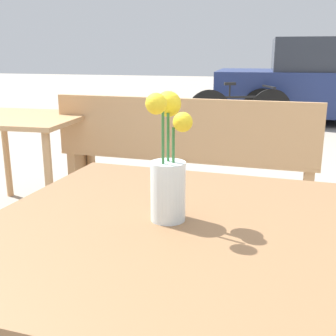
{
  "coord_description": "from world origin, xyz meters",
  "views": [
    {
      "loc": [
        0.22,
        -0.94,
        1.13
      ],
      "look_at": [
        -0.04,
        0.02,
        0.86
      ],
      "focal_mm": 45.0,
      "sensor_mm": 36.0,
      "label": 1
    }
  ],
  "objects_px": {
    "flower_vase": "(168,176)",
    "bench_near": "(184,153)",
    "bicycle": "(240,110)",
    "table_front": "(180,255)",
    "table_back": "(22,132)"
  },
  "relations": [
    {
      "from": "flower_vase",
      "to": "bench_near",
      "type": "relative_size",
      "value": 0.18
    },
    {
      "from": "table_front",
      "to": "table_back",
      "type": "height_order",
      "value": "table_front"
    },
    {
      "from": "flower_vase",
      "to": "table_back",
      "type": "height_order",
      "value": "flower_vase"
    },
    {
      "from": "bench_near",
      "to": "table_back",
      "type": "xyz_separation_m",
      "value": [
        -1.1,
        -0.22,
        0.13
      ]
    },
    {
      "from": "flower_vase",
      "to": "bicycle",
      "type": "relative_size",
      "value": 0.23
    },
    {
      "from": "flower_vase",
      "to": "table_back",
      "type": "bearing_deg",
      "value": 133.59
    },
    {
      "from": "table_front",
      "to": "flower_vase",
      "type": "xyz_separation_m",
      "value": [
        -0.04,
        0.02,
        0.2
      ]
    },
    {
      "from": "table_back",
      "to": "bench_near",
      "type": "bearing_deg",
      "value": 11.28
    },
    {
      "from": "table_front",
      "to": "flower_vase",
      "type": "relative_size",
      "value": 3.18
    },
    {
      "from": "flower_vase",
      "to": "bench_near",
      "type": "bearing_deg",
      "value": 101.78
    },
    {
      "from": "bench_near",
      "to": "bicycle",
      "type": "distance_m",
      "value": 3.38
    },
    {
      "from": "bench_near",
      "to": "bicycle",
      "type": "height_order",
      "value": "bench_near"
    },
    {
      "from": "table_front",
      "to": "bench_near",
      "type": "relative_size",
      "value": 0.58
    },
    {
      "from": "table_front",
      "to": "bench_near",
      "type": "distance_m",
      "value": 1.84
    },
    {
      "from": "bench_near",
      "to": "flower_vase",
      "type": "bearing_deg",
      "value": -78.22
    }
  ]
}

